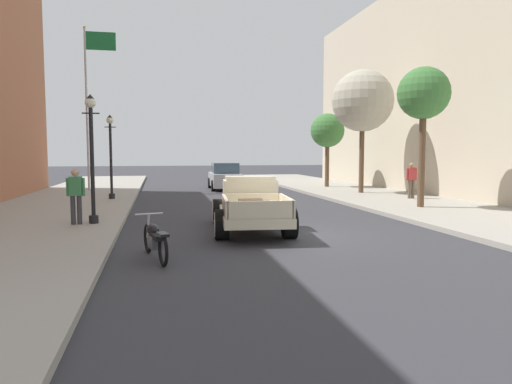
# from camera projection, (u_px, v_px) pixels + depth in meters

# --- Properties ---
(ground_plane) EXTENTS (140.00, 140.00, 0.00)m
(ground_plane) POSITION_uv_depth(u_px,v_px,m) (286.00, 236.00, 12.80)
(ground_plane) COLOR #333338
(building_right_storefront) EXTENTS (12.00, 28.00, 11.64)m
(building_right_storefront) POSITION_uv_depth(u_px,v_px,m) (512.00, 89.00, 26.10)
(building_right_storefront) COLOR beige
(building_right_storefront) RESTS_ON ground
(hotrod_truck_cream) EXTENTS (2.49, 5.05, 1.58)m
(hotrod_truck_cream) POSITION_uv_depth(u_px,v_px,m) (250.00, 204.00, 13.89)
(hotrod_truck_cream) COLOR beige
(hotrod_truck_cream) RESTS_ON ground
(motorcycle_parked) EXTENTS (0.72, 2.08, 0.93)m
(motorcycle_parked) POSITION_uv_depth(u_px,v_px,m) (155.00, 239.00, 9.97)
(motorcycle_parked) COLOR black
(motorcycle_parked) RESTS_ON ground
(car_background_silver) EXTENTS (1.97, 4.35, 1.65)m
(car_background_silver) POSITION_uv_depth(u_px,v_px,m) (225.00, 177.00, 28.87)
(car_background_silver) COLOR #B7B7BC
(car_background_silver) RESTS_ON ground
(pedestrian_sidewalk_left) EXTENTS (0.53, 0.22, 1.65)m
(pedestrian_sidewalk_left) POSITION_uv_depth(u_px,v_px,m) (76.00, 193.00, 13.83)
(pedestrian_sidewalk_left) COLOR #333338
(pedestrian_sidewalk_left) RESTS_ON sidewalk_left
(pedestrian_sidewalk_right) EXTENTS (0.53, 0.22, 1.65)m
(pedestrian_sidewalk_right) POSITION_uv_depth(u_px,v_px,m) (411.00, 178.00, 21.74)
(pedestrian_sidewalk_right) COLOR brown
(pedestrian_sidewalk_right) RESTS_ON sidewalk_right
(street_lamp_near) EXTENTS (0.50, 0.32, 3.85)m
(street_lamp_near) POSITION_uv_depth(u_px,v_px,m) (92.00, 149.00, 13.93)
(street_lamp_near) COLOR black
(street_lamp_near) RESTS_ON sidewalk_left
(street_lamp_far) EXTENTS (0.50, 0.32, 3.85)m
(street_lamp_far) POSITION_uv_depth(u_px,v_px,m) (111.00, 150.00, 21.44)
(street_lamp_far) COLOR black
(street_lamp_far) RESTS_ON sidewalk_left
(flagpole) EXTENTS (1.74, 0.16, 9.16)m
(flagpole) POSITION_uv_depth(u_px,v_px,m) (90.00, 90.00, 26.25)
(flagpole) COLOR #B2B2B7
(flagpole) RESTS_ON sidewalk_left
(street_tree_nearest) EXTENTS (2.01, 2.01, 5.42)m
(street_tree_nearest) POSITION_uv_depth(u_px,v_px,m) (424.00, 95.00, 18.03)
(street_tree_nearest) COLOR brown
(street_tree_nearest) RESTS_ON sidewalk_right
(street_tree_second) EXTENTS (3.23, 3.23, 6.45)m
(street_tree_second) POSITION_uv_depth(u_px,v_px,m) (363.00, 101.00, 24.55)
(street_tree_second) COLOR brown
(street_tree_second) RESTS_ON sidewalk_right
(street_tree_third) EXTENTS (2.10, 2.10, 4.56)m
(street_tree_third) POSITION_uv_depth(u_px,v_px,m) (327.00, 131.00, 29.06)
(street_tree_third) COLOR brown
(street_tree_third) RESTS_ON sidewalk_right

